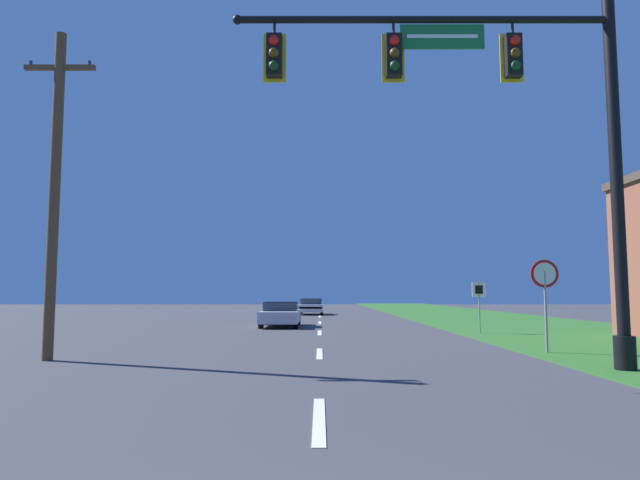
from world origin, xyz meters
TOP-DOWN VIEW (x-y plane):
  - grass_verge_right at (10.50, 30.00)m, footprint 10.00×110.00m
  - road_center_line at (0.00, 22.00)m, footprint 0.16×34.80m
  - signal_mast at (4.23, 10.48)m, footprint 8.54×0.47m
  - car_ahead at (-1.91, 26.42)m, footprint 1.83×4.41m
  - far_car at (-0.66, 42.10)m, footprint 1.82×4.35m
  - stop_sign at (6.15, 13.98)m, footprint 0.76×0.07m
  - route_sign_post at (6.42, 21.42)m, footprint 0.55×0.06m
  - utility_pole_near at (-6.63, 12.47)m, footprint 1.80×0.26m

SIDE VIEW (x-z plane):
  - road_center_line at x=0.00m, z-range 0.00..0.01m
  - grass_verge_right at x=10.50m, z-range 0.00..0.04m
  - far_car at x=-0.66m, z-range 0.01..1.20m
  - car_ahead at x=-1.91m, z-range 0.01..1.20m
  - route_sign_post at x=6.42m, z-range 0.51..2.54m
  - stop_sign at x=6.15m, z-range 0.61..3.12m
  - utility_pole_near at x=-6.63m, z-range 0.15..8.42m
  - signal_mast at x=4.23m, z-range 1.05..9.55m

